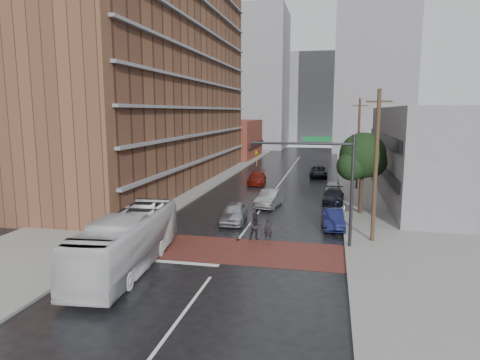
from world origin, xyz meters
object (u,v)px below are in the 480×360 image
Objects in this scene: transit_bus at (127,241)px; car_travel_c at (257,178)px; car_travel_a at (234,213)px; car_parked_near at (333,219)px; suv_travel at (319,172)px; pedestrian_b at (256,226)px; car_parked_mid at (334,196)px; car_parked_far at (333,187)px; pedestrian_a at (268,229)px; car_travel_b at (270,198)px.

transit_bus is 2.22× the size of car_travel_c.
transit_bus is 11.47m from car_travel_a.
car_parked_near is at bearing 39.11° from transit_bus.
car_travel_a is at bearing -103.97° from suv_travel.
pedestrian_b is at bearing -84.41° from car_travel_c.
car_travel_a is 11.63m from car_parked_mid.
car_parked_far is (1.84, -11.81, 0.01)m from suv_travel.
transit_bus is at bearing -113.56° from car_parked_far.
car_travel_b is (-1.42, 10.31, -0.03)m from pedestrian_a.
car_travel_a is (-3.34, 4.22, -0.02)m from pedestrian_a.
car_travel_a is 6.39m from car_travel_b.
pedestrian_b reaches higher than car_parked_mid.
pedestrian_a reaches higher than car_parked_near.
car_travel_b is (1.92, 6.09, -0.01)m from car_travel_a.
car_parked_near is 8.87m from car_parked_mid.
transit_bus reaches higher than car_parked_mid.
car_parked_near reaches higher than suv_travel.
car_travel_b is 0.94× the size of car_travel_c.
transit_bus reaches higher than car_travel_a.
suv_travel is at bearing 42.04° from car_travel_c.
pedestrian_b is at bearing 42.93° from transit_bus.
car_parked_far is (-0.10, 4.87, 0.02)m from car_parked_mid.
car_parked_mid is at bearing 55.26° from transit_bus.
car_parked_near is at bearing -39.28° from car_travel_b.
suv_travel is (5.69, 25.46, -0.09)m from car_travel_a.
pedestrian_b is at bearing -105.16° from car_parked_far.
pedestrian_a is at bearing -95.89° from suv_travel.
transit_bus is at bearing -144.97° from pedestrian_a.
transit_bus reaches higher than suv_travel.
car_parked_mid is 1.13× the size of car_parked_far.
car_travel_b is at bearing -78.92° from car_travel_c.
car_travel_c is (-3.82, 22.35, -0.21)m from pedestrian_b.
pedestrian_b reaches higher than pedestrian_a.
car_parked_far is at bearing 67.50° from pedestrian_a.
suv_travel is 16.79m from car_parked_mid.
car_travel_a is 1.11× the size of car_parked_far.
transit_bus is at bearing -99.32° from car_travel_b.
car_travel_b reaches higher than car_parked_mid.
car_travel_a is 15.59m from car_parked_far.
pedestrian_a reaches higher than car_travel_b.
car_travel_c is at bearing -135.21° from suv_travel.
transit_bus is 2.36× the size of car_parked_mid.
car_parked_far is (4.19, 17.87, -0.10)m from pedestrian_a.
pedestrian_a is at bearing -140.48° from car_parked_near.
car_travel_a reaches higher than suv_travel.
pedestrian_b reaches higher than suv_travel.
car_travel_b reaches higher than car_travel_c.
car_parked_near is at bearing -87.94° from car_parked_mid.
car_parked_mid is (5.70, 2.69, -0.09)m from car_travel_b.
suv_travel is at bearing 72.90° from car_travel_a.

